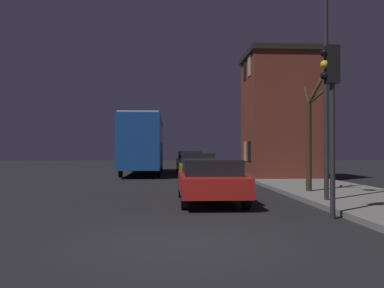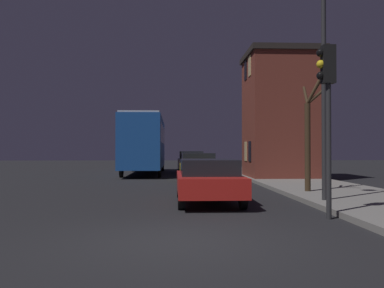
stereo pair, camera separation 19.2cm
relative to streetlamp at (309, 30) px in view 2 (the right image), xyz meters
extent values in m
plane|color=black|center=(-3.88, -4.79, -5.18)|extent=(120.00, 120.00, 0.00)
cube|color=brown|center=(2.01, 11.20, -1.71)|extent=(3.72, 4.16, 6.63)
cube|color=black|center=(2.01, 11.20, 1.75)|extent=(3.96, 4.40, 0.30)
cube|color=black|center=(0.13, 10.54, -3.63)|extent=(0.03, 0.70, 1.10)
cube|color=#E5C67F|center=(0.13, 11.85, -3.63)|extent=(0.03, 0.70, 1.10)
cube|color=#E5C67F|center=(0.13, 10.54, 1.00)|extent=(0.03, 0.70, 1.10)
cube|color=black|center=(0.13, 11.85, 1.00)|extent=(0.03, 0.70, 1.10)
cylinder|color=#28282B|center=(0.45, 0.00, -1.65)|extent=(0.14, 0.14, 6.74)
cylinder|color=#28282B|center=(-0.35, -2.54, -3.59)|extent=(0.12, 0.12, 3.18)
cube|color=black|center=(-0.35, -2.54, -1.55)|extent=(0.30, 0.24, 0.90)
sphere|color=black|center=(-0.53, -2.54, -1.28)|extent=(0.20, 0.20, 0.20)
sphere|color=yellow|center=(-0.53, -2.54, -1.55)|extent=(0.20, 0.20, 0.20)
sphere|color=black|center=(-0.53, -2.54, -1.82)|extent=(0.20, 0.20, 0.20)
cylinder|color=#382819|center=(0.82, 2.71, -3.46)|extent=(0.21, 0.21, 3.14)
cylinder|color=#382819|center=(1.16, 2.94, -1.64)|extent=(0.80, 0.58, 0.60)
cylinder|color=#382819|center=(1.12, 3.08, -1.51)|extent=(0.72, 0.86, 0.83)
cylinder|color=#382819|center=(1.26, 3.07, -1.21)|extent=(1.02, 0.86, 1.42)
cylinder|color=#382819|center=(0.96, 2.42, -1.50)|extent=(0.41, 0.69, 0.83)
cylinder|color=#382819|center=(0.86, 3.06, -1.55)|extent=(0.20, 0.79, 0.76)
cube|color=#194793|center=(-5.94, 16.77, -3.08)|extent=(2.45, 11.26, 3.23)
cube|color=black|center=(-5.94, 16.77, -2.50)|extent=(2.47, 10.36, 1.16)
cube|color=#B2B2B2|center=(-5.94, 16.77, -1.40)|extent=(2.32, 10.70, 0.12)
cylinder|color=black|center=(-4.81, 20.43, -4.70)|extent=(0.18, 0.96, 0.96)
cylinder|color=black|center=(-7.08, 20.43, -4.70)|extent=(0.18, 0.96, 0.96)
cylinder|color=black|center=(-4.81, 13.11, -4.70)|extent=(0.18, 0.96, 0.96)
cylinder|color=black|center=(-7.08, 13.11, -4.70)|extent=(0.18, 0.96, 0.96)
cube|color=#B21E19|center=(-2.93, 0.72, -4.57)|extent=(1.87, 4.59, 0.55)
cube|color=black|center=(-2.93, 0.49, -4.07)|extent=(1.65, 2.39, 0.46)
cylinder|color=black|center=(-2.08, 2.21, -4.85)|extent=(0.18, 0.66, 0.66)
cylinder|color=black|center=(-3.77, 2.21, -4.85)|extent=(0.18, 0.66, 0.66)
cylinder|color=black|center=(-2.08, -0.77, -4.85)|extent=(0.18, 0.66, 0.66)
cylinder|color=black|center=(-3.77, -0.77, -4.85)|extent=(0.18, 0.66, 0.66)
cube|color=olive|center=(-2.69, 10.59, -4.59)|extent=(1.90, 4.71, 0.56)
cube|color=black|center=(-2.69, 10.36, -4.01)|extent=(1.67, 2.45, 0.59)
cylinder|color=black|center=(-1.83, 12.13, -4.87)|extent=(0.18, 0.62, 0.62)
cylinder|color=black|center=(-3.55, 12.13, -4.87)|extent=(0.18, 0.62, 0.62)
cylinder|color=black|center=(-1.83, 9.06, -4.87)|extent=(0.18, 0.62, 0.62)
cylinder|color=black|center=(-3.55, 9.06, -4.87)|extent=(0.18, 0.62, 0.62)
cube|color=beige|center=(-2.75, 17.87, -4.50)|extent=(1.83, 3.81, 0.66)
cube|color=black|center=(-2.75, 17.68, -3.90)|extent=(1.61, 1.98, 0.53)
cylinder|color=black|center=(-1.93, 19.11, -4.83)|extent=(0.18, 0.70, 0.70)
cylinder|color=black|center=(-3.58, 19.11, -4.83)|extent=(0.18, 0.70, 0.70)
cylinder|color=black|center=(-1.93, 16.63, -4.83)|extent=(0.18, 0.70, 0.70)
cylinder|color=black|center=(-3.58, 16.63, -4.83)|extent=(0.18, 0.70, 0.70)
camera|label=1|loc=(-4.18, -12.38, -3.56)|focal=40.00mm
camera|label=2|loc=(-3.98, -12.39, -3.56)|focal=40.00mm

